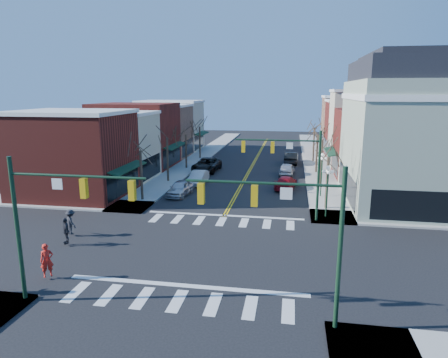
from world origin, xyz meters
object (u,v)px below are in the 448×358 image
at_px(car_left_near, 180,188).
at_px(car_left_mid, 198,178).
at_px(lamppost_corner, 327,183).
at_px(lamppost_midblock, 322,168).
at_px(car_left_far, 207,165).
at_px(pedestrian_dark_a, 66,231).
at_px(car_right_near, 286,183).
at_px(car_right_far, 291,158).
at_px(pedestrian_red_a, 47,260).
at_px(victorian_corner, 420,131).
at_px(car_right_mid, 287,169).
at_px(pedestrian_dark_b, 71,222).

xyz_separation_m(car_left_near, car_left_mid, (0.63, 5.13, -0.00)).
xyz_separation_m(lamppost_corner, lamppost_midblock, (0.00, 6.50, 0.00)).
xyz_separation_m(car_left_far, pedestrian_dark_a, (-3.97, -26.11, 0.18)).
relative_size(lamppost_midblock, car_right_near, 0.93).
distance_m(car_right_far, pedestrian_red_a, 40.36).
distance_m(lamppost_corner, pedestrian_dark_a, 19.77).
bearing_deg(car_right_far, car_left_mid, 57.37).
distance_m(car_left_near, pedestrian_dark_a, 14.47).
distance_m(lamppost_midblock, car_right_far, 18.49).
distance_m(victorian_corner, car_right_near, 13.59).
bearing_deg(car_left_far, car_right_near, -34.29).
relative_size(lamppost_corner, pedestrian_red_a, 2.32).
height_order(car_left_far, car_right_far, car_left_far).
distance_m(lamppost_corner, car_right_mid, 17.19).
bearing_deg(pedestrian_dark_b, car_left_near, -73.41).
bearing_deg(pedestrian_dark_a, car_right_near, 100.17).
bearing_deg(pedestrian_dark_b, car_left_far, -63.75).
xyz_separation_m(victorian_corner, lamppost_corner, (-8.30, -6.00, -3.70)).
height_order(pedestrian_red_a, pedestrian_dark_a, pedestrian_red_a).
bearing_deg(lamppost_corner, victorian_corner, 35.86).
height_order(car_left_far, pedestrian_dark_a, pedestrian_dark_a).
bearing_deg(car_right_far, pedestrian_red_a, 73.48).
xyz_separation_m(victorian_corner, car_right_far, (-11.21, 18.64, -5.82)).
bearing_deg(car_right_near, pedestrian_dark_b, 56.37).
bearing_deg(car_left_far, car_right_mid, 0.17).
height_order(car_right_near, pedestrian_dark_b, pedestrian_dark_b).
bearing_deg(car_left_near, lamppost_midblock, 12.14).
height_order(lamppost_corner, car_right_mid, lamppost_corner).
bearing_deg(car_left_mid, pedestrian_red_a, -95.75).
bearing_deg(pedestrian_red_a, lamppost_corner, 0.40).
bearing_deg(car_right_mid, victorian_corner, 140.73).
bearing_deg(car_right_near, car_right_mid, -82.19).
height_order(car_right_mid, car_right_far, car_right_far).
bearing_deg(car_right_near, pedestrian_red_a, 69.43).
height_order(victorian_corner, lamppost_midblock, victorian_corner).
height_order(lamppost_midblock, pedestrian_dark_a, lamppost_midblock).
height_order(lamppost_midblock, car_left_far, lamppost_midblock).
xyz_separation_m(lamppost_corner, car_left_near, (-13.63, 5.00, -2.23)).
xyz_separation_m(lamppost_midblock, car_right_near, (-3.40, 2.98, -2.29)).
relative_size(lamppost_midblock, pedestrian_red_a, 2.32).
height_order(car_left_mid, car_left_far, car_left_far).
distance_m(lamppost_corner, pedestrian_dark_b, 19.64).
relative_size(car_left_near, pedestrian_dark_a, 2.43).
bearing_deg(car_right_mid, pedestrian_red_a, 70.82).
height_order(car_left_near, pedestrian_red_a, pedestrian_red_a).
bearing_deg(pedestrian_red_a, car_right_near, 21.43).
height_order(lamppost_corner, car_right_far, lamppost_corner).
distance_m(car_left_mid, pedestrian_dark_b, 18.12).
xyz_separation_m(car_right_mid, pedestrian_dark_a, (-14.13, -25.63, 0.29)).
height_order(victorian_corner, car_left_mid, victorian_corner).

